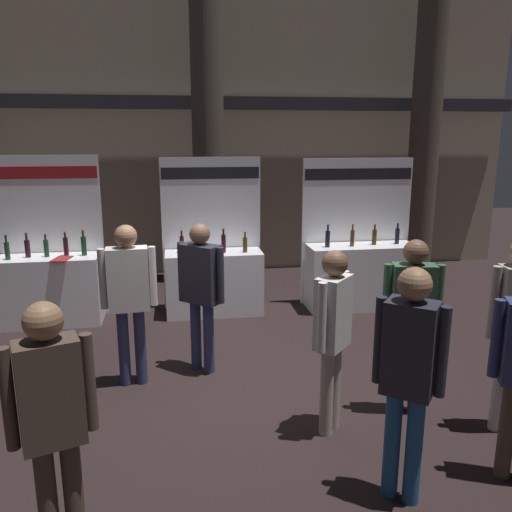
{
  "coord_description": "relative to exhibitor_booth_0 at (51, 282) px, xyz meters",
  "views": [
    {
      "loc": [
        -0.62,
        -5.38,
        2.73
      ],
      "look_at": [
        0.44,
        1.37,
        1.12
      ],
      "focal_mm": 36.13,
      "sensor_mm": 36.0,
      "label": 1
    }
  ],
  "objects": [
    {
      "name": "visitor_6",
      "position": [
        4.09,
        -3.24,
        0.44
      ],
      "size": [
        0.56,
        0.29,
        1.77
      ],
      "rotation": [
        0.0,
        0.0,
        6.07
      ],
      "color": "maroon",
      "rests_on": "ground_plane"
    },
    {
      "name": "exhibitor_booth_0",
      "position": [
        0.0,
        0.0,
        0.0
      ],
      "size": [
        1.51,
        0.73,
        2.44
      ],
      "color": "white",
      "rests_on": "ground_plane"
    },
    {
      "name": "exhibitor_booth_2",
      "position": [
        4.77,
        -0.02,
        -0.0
      ],
      "size": [
        1.82,
        0.66,
        2.37
      ],
      "color": "white",
      "rests_on": "ground_plane"
    },
    {
      "name": "visitor_1",
      "position": [
        2.12,
        -1.98,
        0.46
      ],
      "size": [
        0.51,
        0.49,
        1.77
      ],
      "rotation": [
        0.0,
        0.0,
        5.57
      ],
      "color": "navy",
      "rests_on": "ground_plane"
    },
    {
      "name": "visitor_4",
      "position": [
        1.33,
        -2.21,
        0.48
      ],
      "size": [
        0.6,
        0.25,
        1.81
      ],
      "rotation": [
        0.0,
        0.0,
        0.06
      ],
      "color": "navy",
      "rests_on": "ground_plane"
    },
    {
      "name": "ground_plane",
      "position": [
        2.48,
        -2.3,
        -0.62
      ],
      "size": [
        25.15,
        25.15,
        0.0
      ],
      "primitive_type": "plane",
      "color": "black"
    },
    {
      "name": "visitor_9",
      "position": [
        1.07,
        -4.66,
        0.45
      ],
      "size": [
        0.52,
        0.32,
        1.78
      ],
      "rotation": [
        0.0,
        0.0,
        0.33
      ],
      "color": "#47382D",
      "rests_on": "ground_plane"
    },
    {
      "name": "visitor_5",
      "position": [
        3.49,
        -4.45,
        0.49
      ],
      "size": [
        0.43,
        0.42,
        1.84
      ],
      "rotation": [
        0.0,
        0.0,
        2.47
      ],
      "color": "navy",
      "rests_on": "ground_plane"
    },
    {
      "name": "visitor_8",
      "position": [
        3.23,
        -3.46,
        0.42
      ],
      "size": [
        0.41,
        0.41,
        1.75
      ],
      "rotation": [
        0.0,
        0.0,
        3.97
      ],
      "color": "#ADA393",
      "rests_on": "ground_plane"
    },
    {
      "name": "exhibitor_booth_1",
      "position": [
        2.41,
        0.07,
        -0.02
      ],
      "size": [
        1.55,
        0.66,
        2.4
      ],
      "color": "white",
      "rests_on": "ground_plane"
    },
    {
      "name": "hall_colonnade",
      "position": [
        2.48,
        2.57,
        2.35
      ],
      "size": [
        12.58,
        1.34,
        6.04
      ],
      "color": "tan",
      "rests_on": "ground_plane"
    }
  ]
}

